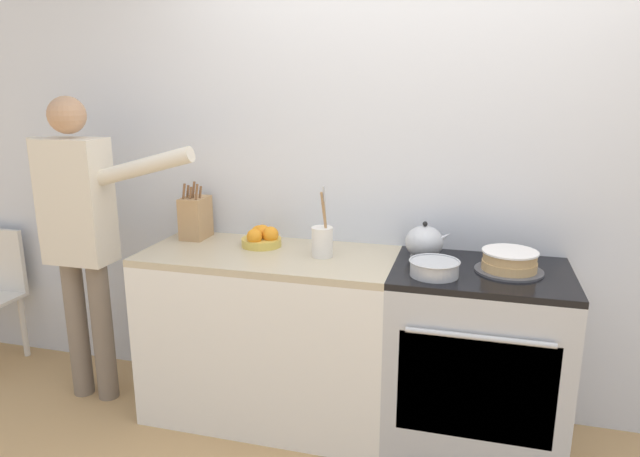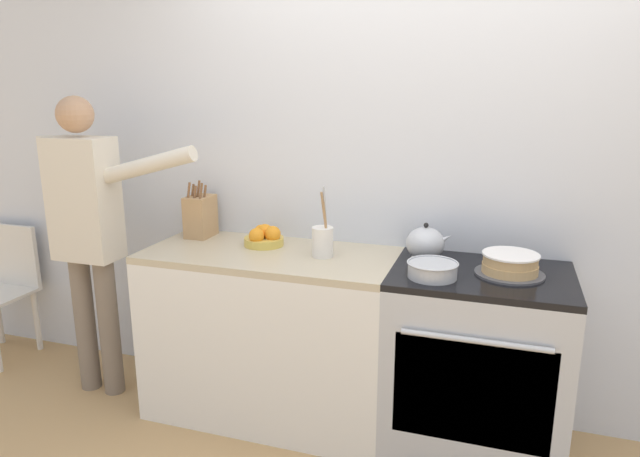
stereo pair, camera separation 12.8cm
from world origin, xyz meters
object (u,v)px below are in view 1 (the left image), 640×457
(utensil_crock, at_px, (322,240))
(person_baker, at_px, (80,226))
(stove_range, at_px, (475,360))
(tea_kettle, at_px, (425,242))
(knife_block, at_px, (196,217))
(fruit_bowl, at_px, (261,238))
(layer_cake, at_px, (509,262))
(mixing_bowl, at_px, (434,268))

(utensil_crock, bearing_deg, person_baker, -175.10)
(stove_range, height_order, person_baker, person_baker)
(tea_kettle, bearing_deg, person_baker, -172.77)
(knife_block, bearing_deg, stove_range, -6.29)
(tea_kettle, height_order, fruit_bowl, tea_kettle)
(knife_block, bearing_deg, person_baker, -153.53)
(stove_range, bearing_deg, utensil_crock, 179.06)
(utensil_crock, xyz_separation_m, person_baker, (-1.28, -0.11, 0.02))
(knife_block, xyz_separation_m, fruit_bowl, (0.40, -0.06, -0.07))
(knife_block, relative_size, utensil_crock, 0.88)
(utensil_crock, xyz_separation_m, fruit_bowl, (-0.35, 0.09, -0.04))
(layer_cake, height_order, tea_kettle, tea_kettle)
(layer_cake, xyz_separation_m, mixing_bowl, (-0.32, -0.14, -0.01))
(tea_kettle, relative_size, fruit_bowl, 1.09)
(stove_range, xyz_separation_m, layer_cake, (0.11, 0.01, 0.49))
(layer_cake, distance_m, tea_kettle, 0.40)
(layer_cake, xyz_separation_m, fruit_bowl, (-1.21, 0.10, -0.00))
(fruit_bowl, relative_size, person_baker, 0.12)
(stove_range, bearing_deg, fruit_bowl, 174.56)
(utensil_crock, bearing_deg, fruit_bowl, 165.26)
(mixing_bowl, distance_m, fruit_bowl, 0.93)
(layer_cake, relative_size, fruit_bowl, 1.46)
(person_baker, bearing_deg, utensil_crock, 7.33)
(layer_cake, bearing_deg, utensil_crock, 179.78)
(knife_block, xyz_separation_m, utensil_crock, (0.75, -0.15, -0.03))
(tea_kettle, bearing_deg, fruit_bowl, -178.58)
(stove_range, relative_size, layer_cake, 2.96)
(utensil_crock, bearing_deg, mixing_bowl, -14.93)
(tea_kettle, xyz_separation_m, fruit_bowl, (-0.83, -0.02, -0.03))
(stove_range, relative_size, tea_kettle, 3.96)
(utensil_crock, bearing_deg, layer_cake, -0.22)
(tea_kettle, height_order, utensil_crock, utensil_crock)
(layer_cake, distance_m, mixing_bowl, 0.35)
(tea_kettle, distance_m, knife_block, 1.23)
(person_baker, bearing_deg, stove_range, 5.18)
(layer_cake, bearing_deg, stove_range, -175.52)
(fruit_bowl, bearing_deg, knife_block, 171.37)
(knife_block, bearing_deg, utensil_crock, -11.52)
(stove_range, distance_m, utensil_crock, 0.91)
(layer_cake, xyz_separation_m, utensil_crock, (-0.86, 0.00, 0.03))
(stove_range, distance_m, fruit_bowl, 1.21)
(layer_cake, height_order, utensil_crock, utensil_crock)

